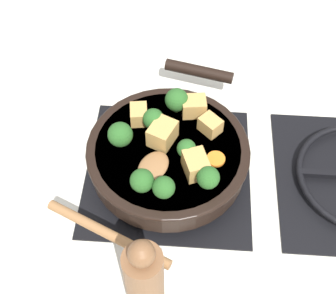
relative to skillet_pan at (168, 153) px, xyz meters
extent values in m
plane|color=silver|center=(0.00, 0.00, -0.05)|extent=(2.40, 2.40, 0.00)
cube|color=black|center=(0.00, 0.00, -0.05)|extent=(0.31, 0.31, 0.01)
torus|color=black|center=(0.00, 0.00, -0.03)|extent=(0.24, 0.24, 0.01)
cube|color=black|center=(0.00, 0.00, -0.03)|extent=(0.01, 0.23, 0.01)
cube|color=black|center=(0.00, 0.00, -0.03)|extent=(0.23, 0.01, 0.01)
cylinder|color=black|center=(0.00, 0.00, 0.00)|extent=(0.29, 0.29, 0.05)
cylinder|color=brown|center=(0.00, 0.00, 0.00)|extent=(0.26, 0.26, 0.04)
torus|color=black|center=(0.00, 0.00, 0.02)|extent=(0.29, 0.29, 0.01)
cylinder|color=black|center=(-0.21, 0.05, 0.01)|extent=(0.06, 0.14, 0.02)
ellipsoid|color=olive|center=(0.05, -0.02, 0.03)|extent=(0.08, 0.07, 0.01)
cylinder|color=olive|center=(0.18, -0.08, 0.03)|extent=(0.10, 0.21, 0.02)
cube|color=tan|center=(-0.08, 0.04, 0.04)|extent=(0.04, 0.05, 0.04)
cube|color=tan|center=(-0.04, 0.07, 0.04)|extent=(0.05, 0.05, 0.03)
cube|color=tan|center=(0.05, 0.05, 0.04)|extent=(0.06, 0.05, 0.04)
cube|color=tan|center=(-0.06, -0.06, 0.04)|extent=(0.04, 0.04, 0.03)
cube|color=tan|center=(-0.01, -0.01, 0.04)|extent=(0.06, 0.06, 0.04)
cylinder|color=#709956|center=(0.10, 0.00, 0.03)|extent=(0.01, 0.01, 0.01)
sphere|color=#285B23|center=(0.10, 0.00, 0.05)|extent=(0.04, 0.04, 0.04)
cylinder|color=#709956|center=(0.02, 0.03, 0.03)|extent=(0.01, 0.01, 0.01)
sphere|color=#285B23|center=(0.02, 0.03, 0.05)|extent=(0.03, 0.03, 0.03)
cylinder|color=#709956|center=(-0.04, -0.03, 0.03)|extent=(0.01, 0.01, 0.01)
sphere|color=#285B23|center=(-0.04, -0.03, 0.05)|extent=(0.04, 0.04, 0.04)
cylinder|color=#709956|center=(-0.09, 0.01, 0.03)|extent=(0.01, 0.01, 0.01)
sphere|color=#285B23|center=(-0.09, 0.01, 0.05)|extent=(0.04, 0.04, 0.04)
cylinder|color=#709956|center=(0.08, 0.07, 0.03)|extent=(0.01, 0.01, 0.01)
sphere|color=#285B23|center=(0.08, 0.07, 0.05)|extent=(0.04, 0.04, 0.04)
cylinder|color=#709956|center=(0.00, -0.08, 0.03)|extent=(0.01, 0.01, 0.01)
sphere|color=#285B23|center=(0.00, -0.08, 0.05)|extent=(0.04, 0.04, 0.04)
cylinder|color=#709956|center=(0.09, -0.04, 0.03)|extent=(0.01, 0.01, 0.01)
sphere|color=#285B23|center=(0.09, -0.04, 0.05)|extent=(0.04, 0.04, 0.04)
cylinder|color=orange|center=(-0.02, -0.08, 0.02)|extent=(0.02, 0.02, 0.01)
cylinder|color=orange|center=(0.02, 0.08, 0.02)|extent=(0.03, 0.03, 0.01)
cylinder|color=brown|center=(0.27, -0.01, 0.04)|extent=(0.05, 0.05, 0.19)
sphere|color=brown|center=(0.27, -0.01, 0.15)|extent=(0.04, 0.04, 0.04)
camera|label=1|loc=(0.50, 0.03, 0.69)|focal=50.00mm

